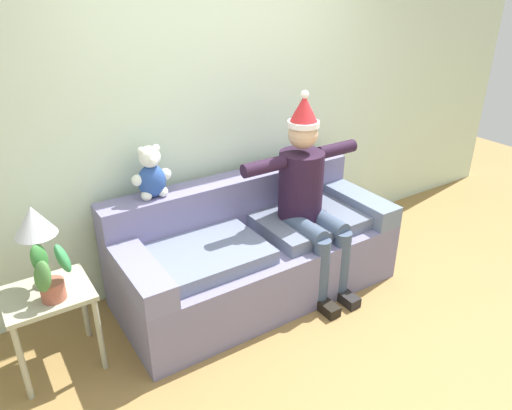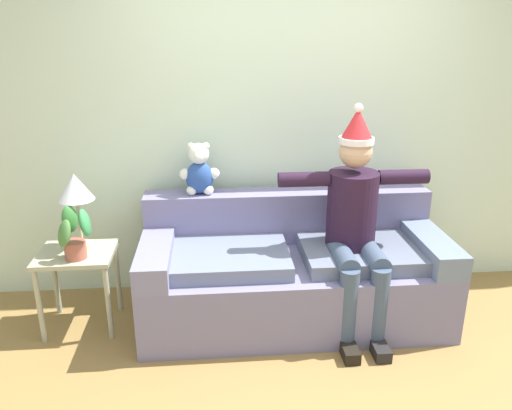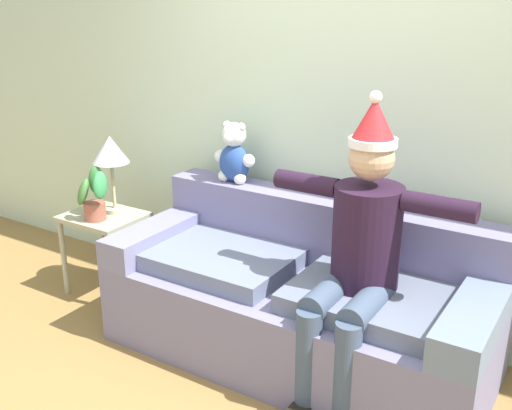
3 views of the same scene
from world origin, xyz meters
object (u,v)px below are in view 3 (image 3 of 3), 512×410
object	(u,v)px
teddy_bear	(234,155)
side_table	(105,229)
couch	(301,299)
table_lamp	(111,153)
person_seated	(358,250)
potted_plant	(94,196)

from	to	relation	value
teddy_bear	side_table	xyz separation A→B (m)	(-0.84, -0.33, -0.56)
couch	teddy_bear	world-z (taller)	teddy_bear
couch	table_lamp	size ratio (longest dim) A/B	4.04
couch	table_lamp	world-z (taller)	table_lamp
person_seated	table_lamp	bearing A→B (deg)	173.45
couch	teddy_bear	distance (m)	0.99
couch	person_seated	size ratio (longest dim) A/B	1.37
couch	side_table	distance (m)	1.50
person_seated	side_table	xyz separation A→B (m)	(-1.88, 0.13, -0.32)
teddy_bear	side_table	world-z (taller)	teddy_bear
person_seated	potted_plant	size ratio (longest dim) A/B	4.30
potted_plant	couch	bearing A→B (deg)	5.15
teddy_bear	side_table	distance (m)	1.06
person_seated	table_lamp	distance (m)	1.88
side_table	potted_plant	distance (m)	0.28
teddy_bear	person_seated	bearing A→B (deg)	-23.80
person_seated	potted_plant	bearing A→B (deg)	179.00
side_table	couch	bearing A→B (deg)	1.40
side_table	potted_plant	world-z (taller)	potted_plant
person_seated	teddy_bear	world-z (taller)	person_seated
couch	side_table	world-z (taller)	couch
side_table	table_lamp	world-z (taller)	table_lamp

